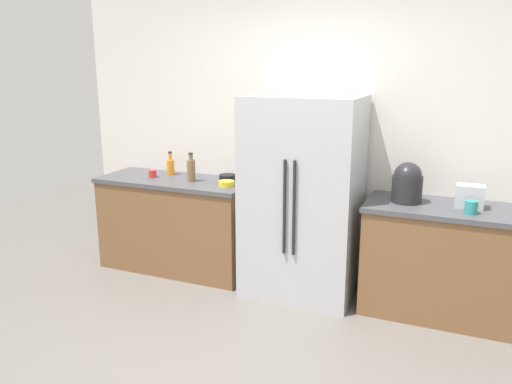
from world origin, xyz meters
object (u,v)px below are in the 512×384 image
bowl_a (228,178)px  bowl_b (227,184)px  cup_b (471,207)px  toaster (470,196)px  cup_a (153,174)px  refrigerator (303,198)px  rice_cooker (407,183)px  bottle_a (191,170)px  bottle_b (171,166)px

bowl_a → bowl_b: bearing=-66.7°
cup_b → toaster: bearing=95.1°
cup_a → bowl_a: (0.74, 0.12, -0.00)m
refrigerator → rice_cooker: 0.87m
bottle_a → bowl_b: (0.39, -0.05, -0.09)m
cup_a → cup_b: 2.84m
toaster → cup_a: (-2.83, -0.06, -0.05)m
cup_a → bottle_b: bearing=61.8°
rice_cooker → bowl_a: bearing=176.8°
toaster → bowl_a: toaster is taller
toaster → bowl_b: toaster is taller
bottle_a → refrigerator: bearing=-0.8°
rice_cooker → toaster: bearing=2.7°
bottle_a → bowl_b: 0.40m
cup_b → bottle_b: bearing=173.9°
toaster → rice_cooker: (-0.46, -0.02, 0.07)m
toaster → cup_a: 2.83m
toaster → bottle_b: (-2.73, 0.12, -0.00)m
toaster → bottle_b: bearing=177.5°
toaster → cup_a: size_ratio=2.69×
toaster → rice_cooker: bearing=-177.3°
refrigerator → cup_b: (1.32, -0.10, 0.09)m
bottle_a → bottle_b: bottle_a is taller
toaster → bowl_a: size_ratio=1.31×
bottle_b → bowl_b: size_ratio=1.63×
bottle_a → toaster: bearing=1.3°
refrigerator → bowl_b: 0.71m
cup_a → bowl_b: (0.82, -0.05, -0.01)m
toaster → bowl_b: bearing=-177.1°
refrigerator → bottle_b: 1.44m
refrigerator → cup_b: refrigerator is taller
rice_cooker → cup_a: rice_cooker is taller
bottle_a → bottle_b: bearing=152.5°
toaster → bottle_a: 2.40m
toaster → bowl_b: size_ratio=1.44×
rice_cooker → bottle_b: 2.27m
rice_cooker → cup_b: 0.51m
rice_cooker → bottle_a: rice_cooker is taller
rice_cooker → cup_b: bearing=-17.7°
bowl_b → toaster: bearing=2.9°
rice_cooker → bottle_a: size_ratio=1.19×
refrigerator → toaster: refrigerator is taller
refrigerator → bottle_a: refrigerator is taller
bottle_b → rice_cooker: bearing=-3.5°
bottle_b → bowl_b: (0.72, -0.22, -0.06)m
rice_cooker → cup_a: 2.37m
rice_cooker → bowl_a: rice_cooker is taller
bottle_a → cup_b: bottle_a is taller
cup_b → bowl_b: bearing=178.0°
cup_b → bowl_a: 2.11m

